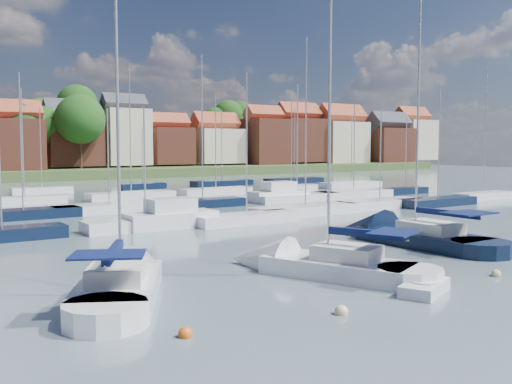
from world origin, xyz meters
TOP-DOWN VIEW (x-y plane):
  - ground at (0.00, 40.00)m, footprint 260.00×260.00m
  - sailboat_left at (-15.10, 3.86)m, footprint 7.89×11.43m
  - sailboat_centre at (-6.23, 1.90)m, footprint 7.07×11.29m
  - sailboat_navy at (4.43, 6.01)m, footprint 3.69×13.12m
  - tender at (-4.73, -3.63)m, footprint 3.25×2.42m
  - buoy_a at (-15.59, -3.00)m, footprint 0.49×0.49m
  - buoy_b at (-9.68, -3.93)m, footprint 0.51×0.51m
  - buoy_c at (-5.42, -0.40)m, footprint 0.54×0.54m
  - buoy_d at (0.65, -3.39)m, footprint 0.45×0.45m
  - buoy_e at (6.54, 6.55)m, footprint 0.51×0.51m
  - buoy_g at (-5.75, -0.37)m, footprint 0.43×0.43m
  - marina_field at (1.91, 35.15)m, footprint 79.62×41.41m
  - far_shore_town at (2.23, 132.67)m, footprint 212.46×90.00m

SIDE VIEW (x-z plane):
  - ground at x=0.00m, z-range 0.00..0.00m
  - buoy_a at x=-15.59m, z-range -0.24..0.24m
  - buoy_b at x=-9.68m, z-range -0.25..0.25m
  - buoy_c at x=-5.42m, z-range -0.27..0.27m
  - buoy_d at x=0.65m, z-range -0.23..0.23m
  - buoy_e at x=6.54m, z-range -0.26..0.26m
  - buoy_g at x=-5.75m, z-range -0.21..0.21m
  - tender at x=-4.73m, z-range -0.07..0.56m
  - sailboat_navy at x=4.43m, z-range -8.66..9.36m
  - sailboat_left at x=-15.10m, z-range -7.35..8.05m
  - sailboat_centre at x=-6.23m, z-range -7.16..7.87m
  - marina_field at x=1.91m, z-range -7.53..8.40m
  - far_shore_town at x=2.23m, z-range -6.53..15.74m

